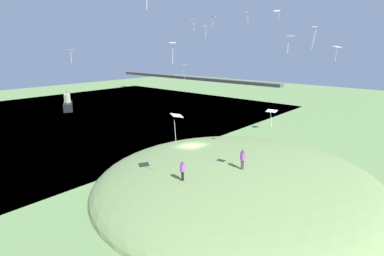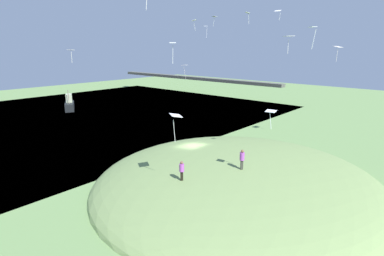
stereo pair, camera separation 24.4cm
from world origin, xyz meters
TOP-DOWN VIEW (x-y plane):
  - ground_plane at (0.00, 0.00)m, footprint 160.00×160.00m
  - lake_water at (-31.56, 0.00)m, footprint 55.97×80.00m
  - grass_hill at (6.56, -1.09)m, footprint 25.66×26.54m
  - bridge_deck_far at (-31.56, 35.28)m, footprint 50.38×1.80m
  - boat_on_lake at (-37.58, 5.48)m, footprint 5.53×4.00m
  - person_on_hilltop at (8.07, -2.75)m, footprint 0.56×0.56m
  - person_with_child at (5.46, -7.26)m, footprint 0.54×0.54m
  - kite_1 at (-13.44, 13.44)m, footprint 1.01×1.25m
  - kite_2 at (-9.81, 11.64)m, footprint 1.18×1.22m
  - kite_3 at (-10.23, 14.87)m, footprint 0.69×0.78m
  - kite_4 at (-9.46, -7.66)m, footprint 0.76×0.68m
  - kite_5 at (5.20, -7.59)m, footprint 1.40×1.29m
  - kite_6 at (11.00, 2.24)m, footprint 0.80×0.77m
  - kite_7 at (10.59, -3.18)m, footprint 0.79×0.62m
  - kite_8 at (8.93, 16.04)m, footprint 0.97×1.23m
  - kite_9 at (-9.10, 15.50)m, footprint 0.97×0.84m
  - kite_10 at (-0.96, -1.63)m, footprint 0.74×0.76m
  - kite_11 at (8.13, 4.24)m, footprint 1.30×1.32m
  - kite_12 at (1.40, 15.13)m, footprint 0.85×0.61m
  - kite_13 at (-1.67, 12.89)m, footprint 0.95×0.98m
  - mooring_post at (-3.12, -4.16)m, footprint 0.14×0.14m

SIDE VIEW (x-z plane):
  - lake_water at x=-31.56m, z-range -0.40..0.00m
  - ground_plane at x=0.00m, z-range 0.00..0.00m
  - grass_hill at x=6.56m, z-range -2.27..2.27m
  - mooring_post at x=-3.12m, z-range 0.00..1.03m
  - boat_on_lake at x=-37.58m, z-range -0.99..3.21m
  - person_with_child at x=5.46m, z-range 2.21..3.80m
  - person_on_hilltop at x=8.07m, z-range 2.46..4.19m
  - bridge_deck_far at x=-31.56m, z-range 4.27..4.97m
  - kite_5 at x=5.20m, z-range 6.10..8.21m
  - kite_7 at x=10.59m, z-range 6.79..8.28m
  - kite_1 at x=-13.44m, z-range 8.14..10.38m
  - kite_4 at x=-9.46m, z-range 11.10..12.42m
  - kite_8 at x=8.93m, z-range 11.20..13.04m
  - kite_10 at x=-0.96m, z-range 11.27..13.33m
  - kite_11 at x=8.13m, z-range 12.24..13.85m
  - kite_6 at x=11.00m, z-range 12.65..14.38m
  - kite_3 at x=-10.23m, z-range 14.18..15.99m
  - kite_2 at x=-9.81m, z-range 15.07..16.63m
  - kite_13 at x=-1.67m, z-range 15.64..17.14m
  - kite_9 at x=-9.10m, z-range 15.84..17.28m
  - kite_12 at x=1.40m, z-range 15.95..17.25m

